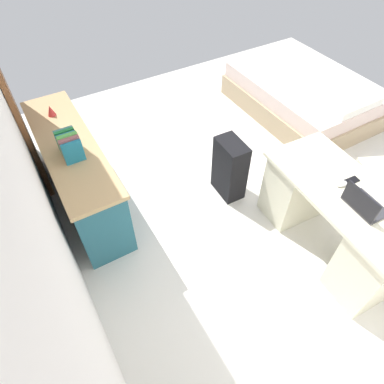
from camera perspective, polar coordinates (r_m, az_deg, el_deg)
ground_plane at (r=3.97m, az=13.13°, el=1.91°), size 5.59×5.59×0.00m
wall_back at (r=2.31m, az=-28.02°, el=6.02°), size 4.05×0.10×2.87m
door_wooden at (r=3.78m, az=-28.61°, el=14.32°), size 0.88×0.05×2.04m
desk at (r=3.27m, az=22.97°, el=-4.20°), size 1.48×0.75×0.75m
credenza at (r=3.59m, az=-18.78°, el=3.07°), size 1.80×0.48×0.78m
bed at (r=5.05m, az=18.37°, el=15.25°), size 1.90×1.40×0.58m
suitcase_black at (r=3.54m, az=6.38°, el=3.96°), size 0.37×0.23×0.67m
laptop at (r=2.90m, az=26.99°, el=-1.85°), size 0.32×0.24×0.21m
computer_mouse at (r=3.04m, az=23.98°, el=1.29°), size 0.07×0.10×0.03m
cell_phone_by_mouse at (r=3.12m, az=25.32°, el=1.75°), size 0.08×0.14×0.01m
book_row at (r=3.13m, az=-19.97°, el=7.46°), size 0.27×0.17×0.24m
figurine_small at (r=3.73m, az=-22.77°, el=12.57°), size 0.08×0.08×0.11m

